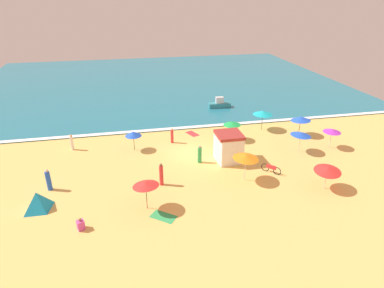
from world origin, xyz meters
TOP-DOWN VIEW (x-y plane):
  - ground_plane at (0.00, 0.00)m, footprint 60.00×60.00m
  - ocean_water at (0.00, 28.00)m, footprint 60.00×44.00m
  - wave_breaker_foam at (0.00, 6.30)m, footprint 57.00×0.70m
  - lifeguard_cabana at (3.02, -2.14)m, footprint 2.28×2.42m
  - beach_umbrella_0 at (10.28, -1.82)m, footprint 2.08×2.06m
  - beach_umbrella_1 at (8.93, 4.16)m, footprint 2.58×2.58m
  - beach_umbrella_2 at (-5.30, 1.84)m, footprint 1.71×1.71m
  - beach_umbrella_3 at (9.04, -8.24)m, footprint 2.69×2.71m
  - beach_umbrella_4 at (3.29, -5.75)m, footprint 2.80×2.79m
  - beach_umbrella_5 at (-4.87, -7.99)m, footprint 2.60×2.60m
  - beach_umbrella_6 at (4.75, 2.19)m, footprint 2.02×2.01m
  - beach_umbrella_7 at (13.71, -1.59)m, footprint 1.93×1.94m
  - beach_umbrella_8 at (12.29, 1.93)m, footprint 2.93×2.92m
  - beach_tent at (-12.42, -6.59)m, footprint 2.20×2.16m
  - parked_bicycle at (5.94, -5.06)m, footprint 1.25×1.40m
  - beachgoer_0 at (-9.29, -9.40)m, footprint 0.58×0.58m
  - beachgoer_1 at (-3.47, -5.05)m, footprint 0.42×0.42m
  - beachgoer_2 at (-1.42, 2.77)m, footprint 0.41×0.41m
  - beachgoer_3 at (-12.13, -3.99)m, footprint 0.53×0.53m
  - beachgoer_4 at (-11.24, 3.14)m, footprint 0.39×0.39m
  - beachgoer_5 at (0.37, -1.98)m, footprint 0.46×0.46m
  - beach_towel_0 at (4.71, 2.84)m, footprint 1.80×1.18m
  - beach_towel_1 at (1.09, 4.59)m, footprint 1.41×1.80m
  - beach_towel_2 at (-3.86, -9.22)m, footprint 1.99×1.85m
  - small_boat_0 at (6.40, 12.38)m, footprint 2.90×1.06m

SIDE VIEW (x-z plane):
  - ground_plane at x=0.00m, z-range 0.00..0.00m
  - beach_towel_0 at x=4.71m, z-range 0.00..0.01m
  - beach_towel_1 at x=1.09m, z-range 0.00..0.01m
  - beach_towel_2 at x=-3.86m, z-range 0.00..0.01m
  - ocean_water at x=0.00m, z-range 0.00..0.10m
  - wave_breaker_foam at x=0.00m, z-range 0.10..0.11m
  - beachgoer_0 at x=-9.29m, z-range -0.07..0.79m
  - parked_bicycle at x=5.94m, z-range 0.00..0.76m
  - small_boat_0 at x=6.40m, z-range -0.15..1.27m
  - beach_tent at x=-12.42m, z-range 0.00..1.44m
  - beachgoer_2 at x=-1.42m, z-range -0.03..1.58m
  - beachgoer_4 at x=-11.24m, z-range -0.03..1.59m
  - beachgoer_5 at x=0.37m, z-range -0.07..1.63m
  - beachgoer_3 at x=-12.13m, z-range -0.06..1.76m
  - beachgoer_1 at x=-3.47m, z-range -0.04..1.88m
  - lifeguard_cabana at x=3.02m, z-range 0.02..2.72m
  - beach_umbrella_3 at x=9.04m, z-range 0.72..2.72m
  - beach_umbrella_2 at x=-5.30m, z-range 0.75..2.70m
  - beach_umbrella_6 at x=4.75m, z-range 0.83..2.84m
  - beach_umbrella_7 at x=13.71m, z-range 0.83..2.85m
  - beach_umbrella_0 at x=10.28m, z-range 0.82..2.92m
  - beach_umbrella_8 at x=12.29m, z-range 0.80..3.00m
  - beach_umbrella_1 at x=8.93m, z-range 0.90..3.14m
  - beach_umbrella_5 at x=-4.87m, z-range 0.89..3.16m
  - beach_umbrella_4 at x=3.29m, z-range 0.97..3.37m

